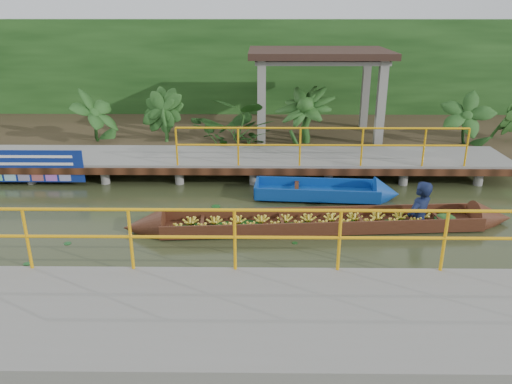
{
  "coord_description": "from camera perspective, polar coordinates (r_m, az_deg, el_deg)",
  "views": [
    {
      "loc": [
        1.2,
        -9.92,
        4.54
      ],
      "look_at": [
        1.08,
        0.5,
        0.6
      ],
      "focal_mm": 35.0,
      "sensor_mm": 36.0,
      "label": 1
    }
  ],
  "objects": [
    {
      "name": "foliage_backdrop",
      "position": [
        20.12,
        -2.86,
        13.42
      ],
      "size": [
        30.0,
        0.8,
        4.0
      ],
      "primitive_type": "cube",
      "color": "#163A12",
      "rests_on": "ground"
    },
    {
      "name": "far_dock",
      "position": [
        14.01,
        -4.23,
        3.78
      ],
      "size": [
        16.0,
        2.06,
        1.66
      ],
      "color": "gray",
      "rests_on": "ground"
    },
    {
      "name": "moored_blue_boat",
      "position": [
        12.56,
        10.82,
        -0.13
      ],
      "size": [
        3.6,
        1.18,
        0.84
      ],
      "rotation": [
        0.0,
        0.0,
        -0.07
      ],
      "color": "navy",
      "rests_on": "ground"
    },
    {
      "name": "vendor_boat",
      "position": [
        10.88,
        10.16,
        -2.42
      ],
      "size": [
        8.48,
        1.43,
        2.25
      ],
      "rotation": [
        0.0,
        0.0,
        0.07
      ],
      "color": "#3A1A0F",
      "rests_on": "ground"
    },
    {
      "name": "tropical_plants",
      "position": [
        15.62,
        4.53,
        8.31
      ],
      "size": [
        14.21,
        1.21,
        1.51
      ],
      "color": "#163A12",
      "rests_on": "ground"
    },
    {
      "name": "land_strip",
      "position": [
        17.99,
        -3.23,
        6.79
      ],
      "size": [
        30.0,
        8.0,
        0.45
      ],
      "primitive_type": "cube",
      "color": "#302818",
      "rests_on": "ground"
    },
    {
      "name": "ground",
      "position": [
        10.98,
        -5.71,
        -3.83
      ],
      "size": [
        80.0,
        80.0,
        0.0
      ],
      "primitive_type": "plane",
      "color": "#2D361B",
      "rests_on": "ground"
    },
    {
      "name": "blue_banner",
      "position": [
        14.37,
        -24.35,
        2.72
      ],
      "size": [
        2.78,
        0.04,
        0.87
      ],
      "color": "navy",
      "rests_on": "ground"
    },
    {
      "name": "near_dock",
      "position": [
        7.13,
        -1.15,
        -15.78
      ],
      "size": [
        18.0,
        2.4,
        1.73
      ],
      "color": "gray",
      "rests_on": "ground"
    },
    {
      "name": "pavilion",
      "position": [
        16.41,
        7.16,
        14.52
      ],
      "size": [
        4.4,
        3.0,
        3.0
      ],
      "color": "gray",
      "rests_on": "ground"
    }
  ]
}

